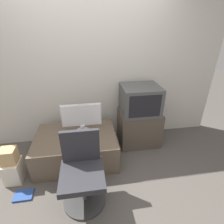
{
  "coord_description": "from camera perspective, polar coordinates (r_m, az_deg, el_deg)",
  "views": [
    {
      "loc": [
        -0.07,
        -1.47,
        1.91
      ],
      "look_at": [
        0.29,
        0.91,
        0.68
      ],
      "focal_mm": 28.0,
      "sensor_mm": 36.0,
      "label": 1
    }
  ],
  "objects": [
    {
      "name": "side_stand",
      "position": [
        3.08,
        8.71,
        -4.91
      ],
      "size": [
        0.67,
        0.52,
        0.6
      ],
      "color": "#4C4238",
      "rests_on": "ground_plane"
    },
    {
      "name": "mouse",
      "position": [
        2.57,
        -4.65,
        -7.76
      ],
      "size": [
        0.05,
        0.04,
        0.03
      ],
      "color": "#4C4C51",
      "rests_on": "desk"
    },
    {
      "name": "cardboard_box_lower",
      "position": [
        2.78,
        -29.42,
        -16.4
      ],
      "size": [
        0.21,
        0.25,
        0.31
      ],
      "color": "beige",
      "rests_on": "ground_plane"
    },
    {
      "name": "crt_tv",
      "position": [
        2.82,
        9.14,
        3.96
      ],
      "size": [
        0.59,
        0.52,
        0.45
      ],
      "color": "#474747",
      "rests_on": "side_stand"
    },
    {
      "name": "wall_back",
      "position": [
        2.86,
        -7.34,
        14.54
      ],
      "size": [
        4.4,
        0.05,
        2.6
      ],
      "color": "beige",
      "rests_on": "ground_plane"
    },
    {
      "name": "desk",
      "position": [
        2.78,
        -11.42,
        -11.2
      ],
      "size": [
        1.18,
        0.83,
        0.43
      ],
      "color": "brown",
      "rests_on": "ground_plane"
    },
    {
      "name": "cardboard_box_upper",
      "position": [
        2.63,
        -30.7,
        -12.25
      ],
      "size": [
        0.19,
        0.17,
        0.2
      ],
      "color": "tan",
      "rests_on": "cardboard_box_lower"
    },
    {
      "name": "keyboard",
      "position": [
        2.58,
        -9.43,
        -8.15
      ],
      "size": [
        0.32,
        0.13,
        0.01
      ],
      "color": "#2D2D2D",
      "rests_on": "desk"
    },
    {
      "name": "ground_plane",
      "position": [
        2.42,
        -3.99,
        -25.37
      ],
      "size": [
        12.0,
        12.0,
        0.0
      ],
      "primitive_type": "plane",
      "color": "#4C4742"
    },
    {
      "name": "main_monitor",
      "position": [
        2.6,
        -9.88,
        -1.84
      ],
      "size": [
        0.58,
        0.21,
        0.46
      ],
      "color": "silver",
      "rests_on": "desk"
    },
    {
      "name": "office_chair",
      "position": [
        2.13,
        -9.64,
        -19.19
      ],
      "size": [
        0.5,
        0.5,
        0.87
      ],
      "color": "#333333",
      "rests_on": "ground_plane"
    },
    {
      "name": "book",
      "position": [
        2.63,
        -26.9,
        -23.06
      ],
      "size": [
        0.22,
        0.17,
        0.02
      ],
      "color": "navy",
      "rests_on": "ground_plane"
    }
  ]
}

